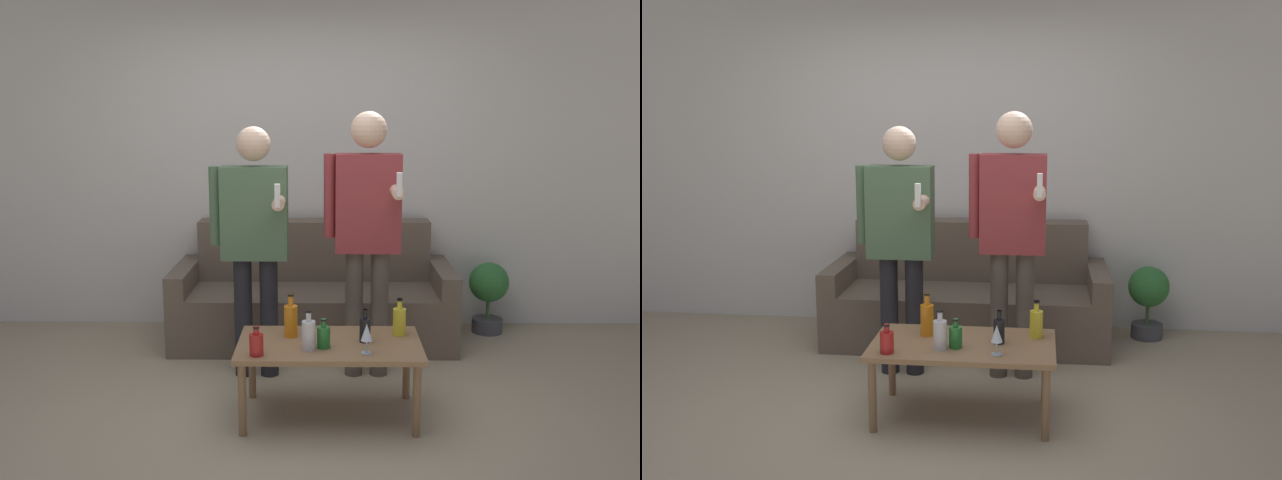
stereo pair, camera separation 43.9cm
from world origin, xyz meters
TOP-DOWN VIEW (x-y plane):
  - ground_plane at (0.00, 0.00)m, footprint 16.00×16.00m
  - wall_back at (0.00, 2.01)m, footprint 8.00×0.06m
  - couch at (0.17, 1.58)m, footprint 2.08×0.84m
  - coffee_table at (0.29, 0.19)m, footprint 1.04×0.61m
  - bottle_orange at (0.18, 0.07)m, footprint 0.08×0.08m
  - bottle_green at (0.26, 0.10)m, footprint 0.07×0.07m
  - bottle_dark at (-0.10, -0.03)m, footprint 0.08×0.08m
  - bottle_yellow at (0.70, 0.33)m, footprint 0.08×0.08m
  - bottle_red at (0.07, 0.30)m, footprint 0.08×0.08m
  - bottle_clear at (0.49, 0.20)m, footprint 0.06×0.06m
  - wine_glass_near at (0.49, 0.01)m, footprint 0.06×0.06m
  - person_standing_left at (-0.19, 0.82)m, footprint 0.50×0.43m
  - person_standing_right at (0.53, 0.84)m, footprint 0.49×0.44m
  - potted_plant at (1.54, 1.75)m, footprint 0.31×0.31m

SIDE VIEW (x-z plane):
  - ground_plane at x=0.00m, z-range 0.00..0.00m
  - couch at x=0.17m, z-range -0.13..0.75m
  - potted_plant at x=1.54m, z-range 0.06..0.62m
  - coffee_table at x=0.29m, z-range 0.18..0.62m
  - bottle_dark at x=-0.10m, z-range 0.43..0.59m
  - bottle_green at x=0.26m, z-range 0.43..0.59m
  - bottle_clear at x=0.49m, z-range 0.42..0.62m
  - bottle_yellow at x=0.70m, z-range 0.42..0.64m
  - bottle_orange at x=0.18m, z-range 0.42..0.65m
  - bottle_red at x=0.07m, z-range 0.42..0.67m
  - wine_glass_near at x=0.49m, z-range 0.47..0.64m
  - person_standing_left at x=-0.19m, z-range 0.15..1.78m
  - person_standing_right at x=0.53m, z-range 0.16..1.90m
  - wall_back at x=0.00m, z-range 0.00..2.70m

